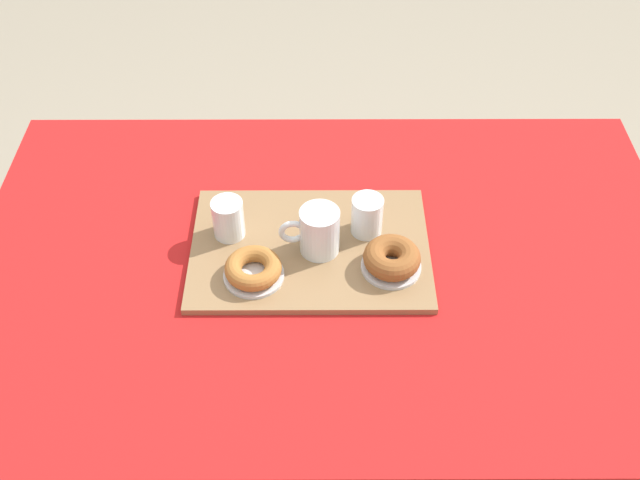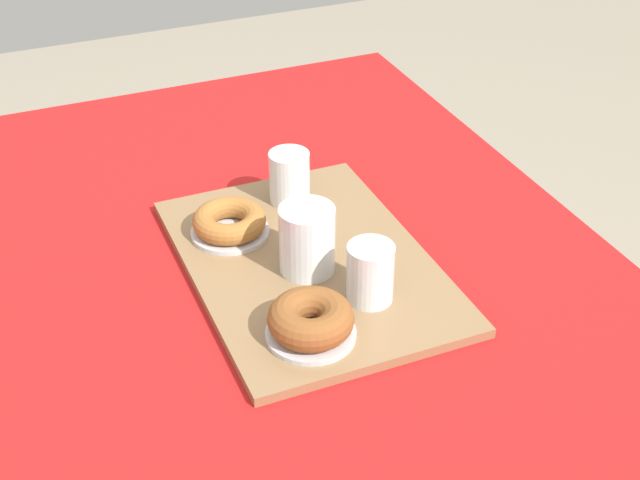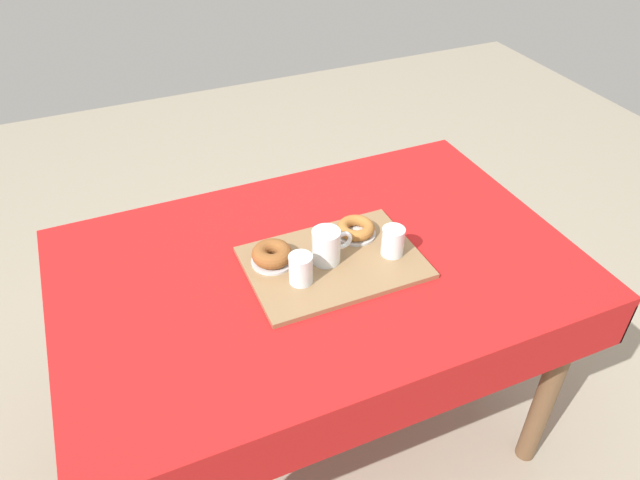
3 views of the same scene
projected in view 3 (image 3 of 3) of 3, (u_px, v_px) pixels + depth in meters
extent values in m
plane|color=gray|center=(319.00, 429.00, 2.09)|extent=(6.00, 6.00, 0.00)
cube|color=red|center=(318.00, 266.00, 1.62)|extent=(1.41, 0.92, 0.03)
cube|color=red|center=(397.00, 413.00, 1.35)|extent=(1.41, 0.01, 0.14)
cube|color=red|center=(266.00, 205.00, 2.00)|extent=(1.41, 0.01, 0.14)
cube|color=red|center=(58.00, 365.00, 1.46)|extent=(0.01, 0.92, 0.14)
cube|color=red|center=(518.00, 230.00, 1.89)|extent=(0.01, 0.92, 0.14)
cylinder|color=brown|center=(551.00, 383.00, 1.79)|extent=(0.06, 0.06, 0.75)
cylinder|color=brown|center=(104.00, 337.00, 1.94)|extent=(0.06, 0.06, 0.75)
cylinder|color=brown|center=(424.00, 245.00, 2.32)|extent=(0.06, 0.06, 0.75)
cube|color=olive|center=(334.00, 262.00, 1.60)|extent=(0.47, 0.33, 0.01)
cylinder|color=white|center=(326.00, 246.00, 1.57)|extent=(0.08, 0.08, 0.10)
cylinder|color=maroon|center=(326.00, 249.00, 1.58)|extent=(0.07, 0.07, 0.07)
torus|color=white|center=(343.00, 240.00, 1.59)|extent=(0.06, 0.02, 0.05)
cylinder|color=white|center=(393.00, 241.00, 1.60)|extent=(0.06, 0.06, 0.08)
cylinder|color=silver|center=(392.00, 247.00, 1.61)|extent=(0.05, 0.05, 0.04)
cylinder|color=white|center=(301.00, 269.00, 1.51)|extent=(0.06, 0.06, 0.08)
cylinder|color=silver|center=(301.00, 274.00, 1.52)|extent=(0.05, 0.05, 0.04)
cylinder|color=silver|center=(272.00, 261.00, 1.59)|extent=(0.12, 0.12, 0.01)
torus|color=brown|center=(272.00, 254.00, 1.58)|extent=(0.11, 0.11, 0.04)
cylinder|color=silver|center=(356.00, 233.00, 1.69)|extent=(0.12, 0.12, 0.01)
torus|color=#A3662D|center=(356.00, 228.00, 1.68)|extent=(0.11, 0.11, 0.03)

